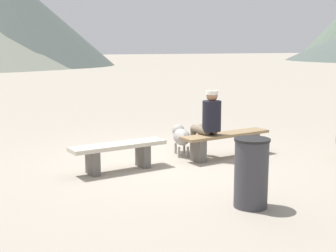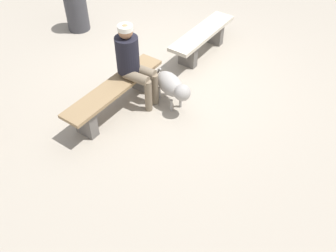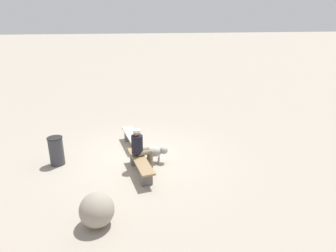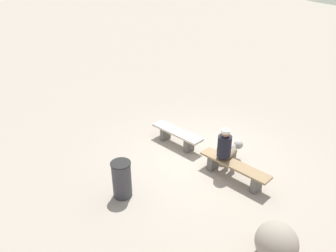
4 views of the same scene
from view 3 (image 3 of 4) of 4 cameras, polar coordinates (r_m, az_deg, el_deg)
ground at (r=9.68m, az=-5.71°, el=-6.20°), size 210.00×210.00×0.06m
bench_left at (r=10.42m, az=-7.10°, el=-2.20°), size 1.67×0.54×0.46m
bench_right at (r=8.51m, az=-5.39°, el=-7.46°), size 1.87×0.55×0.45m
seated_person at (r=8.65m, az=-5.54°, el=-3.89°), size 0.41×0.63×1.27m
dog at (r=9.14m, az=-2.51°, el=-5.03°), size 0.47×0.82×0.54m
trash_bin at (r=9.61m, az=-20.99°, el=-4.57°), size 0.46×0.46×0.90m
boulder at (r=6.69m, az=-13.74°, el=-15.64°), size 0.90×0.87×0.76m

